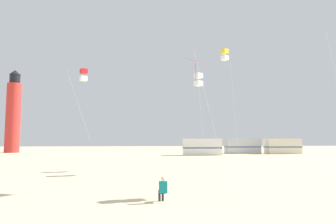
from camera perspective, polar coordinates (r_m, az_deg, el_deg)
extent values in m
cube|color=#147F84|center=(13.77, -0.95, -14.25)|extent=(0.38, 0.28, 0.52)
sphere|color=beige|center=(13.71, -0.94, -12.68)|extent=(0.20, 0.20, 0.20)
cylinder|color=#2D2D38|center=(14.00, -0.82, -15.09)|extent=(0.20, 0.38, 0.13)
cylinder|color=#2D2D38|center=(14.19, -1.00, -15.90)|extent=(0.11, 0.11, 0.42)
cylinder|color=#2D2D38|center=(13.96, -1.48, -15.12)|extent=(0.20, 0.38, 0.13)
cylinder|color=#2D2D38|center=(14.15, -1.65, -15.93)|extent=(0.11, 0.11, 0.42)
cylinder|color=silver|center=(30.30, 12.66, 0.51)|extent=(1.31, 1.46, 11.50)
cube|color=yellow|center=(31.87, 10.83, 11.39)|extent=(0.82, 0.82, 0.44)
cube|color=white|center=(31.68, 10.85, 10.18)|extent=(0.82, 0.82, 0.44)
cylinder|color=silver|center=(25.98, 6.53, -2.44)|extent=(0.67, 0.42, 8.10)
cube|color=white|center=(26.82, 5.87, 6.96)|extent=(0.82, 0.82, 0.44)
cube|color=white|center=(26.69, 5.89, 5.49)|extent=(0.82, 0.82, 0.44)
cylinder|color=silver|center=(17.47, 8.46, -1.77)|extent=(2.30, 1.50, 7.73)
cube|color=#E54C8C|center=(19.04, 5.32, 9.72)|extent=(1.22, 1.22, 0.40)
cylinder|color=#E54C8C|center=(18.88, 5.33, 7.81)|extent=(0.04, 0.04, 1.10)
cylinder|color=silver|center=(27.43, -15.95, -1.59)|extent=(2.92, 0.78, 8.89)
cube|color=red|center=(29.58, -15.90, 7.55)|extent=(0.82, 0.82, 0.44)
cube|color=white|center=(29.44, -15.94, 6.22)|extent=(0.82, 0.82, 0.44)
cylinder|color=red|center=(67.52, -27.64, -0.98)|extent=(2.80, 2.80, 14.00)
cylinder|color=black|center=(68.45, -27.37, 5.63)|extent=(2.00, 2.00, 1.80)
cone|color=black|center=(68.71, -27.32, 6.78)|extent=(2.20, 2.20, 1.00)
cube|color=white|center=(51.09, 6.54, -6.68)|extent=(6.49, 2.57, 2.80)
cube|color=#4C608C|center=(51.09, 6.55, -6.84)|extent=(6.53, 2.62, 0.24)
cube|color=#B7BABF|center=(57.96, 14.14, -6.36)|extent=(6.48, 2.54, 2.80)
cube|color=#4C608C|center=(57.96, 14.14, -6.50)|extent=(6.52, 2.58, 0.24)
cube|color=beige|center=(59.31, 21.19, -6.14)|extent=(6.47, 2.51, 2.80)
cube|color=#4C608C|center=(59.31, 21.19, -6.28)|extent=(6.51, 2.55, 0.24)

